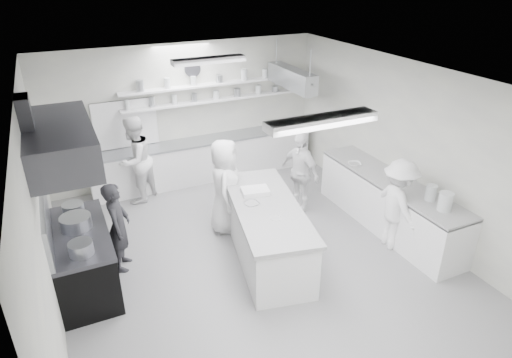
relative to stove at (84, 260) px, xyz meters
name	(u,v)px	position (x,y,z in m)	size (l,w,h in m)	color
floor	(253,256)	(2.60, -0.40, -0.46)	(6.00, 7.00, 0.02)	#959595
ceiling	(252,78)	(2.60, -0.40, 2.56)	(6.00, 7.00, 0.02)	white
wall_back	(186,113)	(2.60, 3.10, 1.05)	(6.00, 0.04, 3.00)	silver
wall_front	(414,328)	(2.60, -3.90, 1.05)	(6.00, 0.04, 3.00)	silver
wall_left	(41,219)	(-0.40, -0.40, 1.05)	(0.04, 7.00, 3.00)	silver
wall_right	(404,145)	(5.60, -0.40, 1.05)	(0.04, 7.00, 3.00)	silver
stove	(84,260)	(0.00, 0.00, 0.00)	(0.80, 1.80, 0.90)	black
exhaust_hood	(59,142)	(0.00, 0.00, 1.90)	(0.85, 2.00, 0.50)	#39393F
back_counter	(206,159)	(2.90, 2.80, 0.01)	(5.00, 0.60, 0.92)	white
shelf_lower	(217,100)	(3.30, 2.97, 1.30)	(4.20, 0.26, 0.04)	white
shelf_upper	(217,84)	(3.30, 2.97, 1.65)	(4.20, 0.26, 0.04)	white
pass_through_window	(126,124)	(1.30, 3.08, 1.00)	(1.30, 0.04, 1.00)	black
wall_clock	(192,69)	(2.80, 3.06, 2.00)	(0.32, 0.32, 0.05)	silver
right_counter	(388,204)	(5.25, -0.60, 0.02)	(0.74, 3.30, 0.94)	white
pot_rack	(292,78)	(4.60, 2.00, 1.85)	(0.30, 1.60, 0.40)	#9CA0A6
light_fixture_front	(322,121)	(2.60, -2.20, 2.49)	(1.30, 0.25, 0.10)	white
light_fixture_rear	(209,60)	(2.60, 1.40, 2.49)	(1.30, 0.25, 0.10)	white
prep_island	(266,232)	(2.81, -0.48, 0.02)	(0.94, 2.53, 0.93)	white
stove_pot	(76,224)	(0.00, 0.12, 0.58)	(0.44, 0.44, 0.24)	#9CA0A6
cook_stove	(118,227)	(0.59, 0.24, 0.30)	(0.55, 0.36, 1.50)	#262629
cook_back	(135,160)	(1.29, 2.41, 0.45)	(0.87, 0.68, 1.79)	white
cook_island_left	(225,186)	(2.52, 0.61, 0.43)	(0.86, 0.56, 1.75)	white
cook_island_right	(299,172)	(4.09, 0.67, 0.36)	(0.95, 0.40, 1.62)	white
cook_right	(398,205)	(4.94, -1.14, 0.36)	(1.05, 0.60, 1.62)	white
bowl_island_a	(252,204)	(2.62, -0.33, 0.51)	(0.24, 0.24, 0.06)	#9CA0A6
bowl_island_b	(276,219)	(2.75, -0.91, 0.51)	(0.18, 0.18, 0.06)	white
bowl_right	(354,164)	(5.06, 0.25, 0.52)	(0.25, 0.25, 0.06)	white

